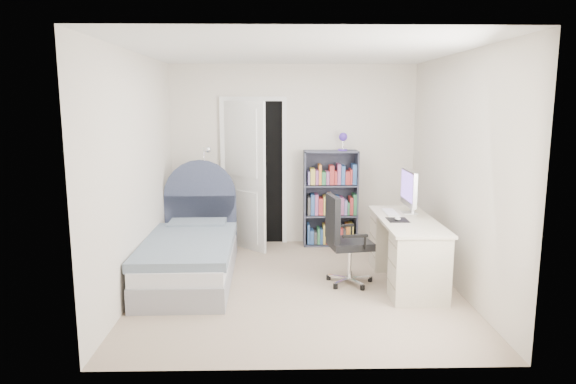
{
  "coord_description": "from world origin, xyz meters",
  "views": [
    {
      "loc": [
        -0.23,
        -5.37,
        1.99
      ],
      "look_at": [
        -0.1,
        0.27,
        1.0
      ],
      "focal_mm": 32.0,
      "sensor_mm": 36.0,
      "label": 1
    }
  ],
  "objects_px": {
    "bed": "(191,253)",
    "office_chair": "(343,236)",
    "floor_lamp": "(207,210)",
    "desk": "(406,248)",
    "nightstand": "(209,224)",
    "bookcase": "(331,202)"
  },
  "relations": [
    {
      "from": "desk",
      "to": "office_chair",
      "type": "distance_m",
      "value": 0.72
    },
    {
      "from": "bed",
      "to": "office_chair",
      "type": "xyz_separation_m",
      "value": [
        1.7,
        -0.25,
        0.26
      ]
    },
    {
      "from": "floor_lamp",
      "to": "office_chair",
      "type": "xyz_separation_m",
      "value": [
        1.65,
        -1.21,
        -0.03
      ]
    },
    {
      "from": "bed",
      "to": "nightstand",
      "type": "relative_size",
      "value": 3.56
    },
    {
      "from": "desk",
      "to": "office_chair",
      "type": "xyz_separation_m",
      "value": [
        -0.71,
        -0.03,
        0.15
      ]
    },
    {
      "from": "floor_lamp",
      "to": "desk",
      "type": "distance_m",
      "value": 2.64
    },
    {
      "from": "bookcase",
      "to": "floor_lamp",
      "type": "bearing_deg",
      "value": -167.16
    },
    {
      "from": "nightstand",
      "to": "office_chair",
      "type": "bearing_deg",
      "value": -37.95
    },
    {
      "from": "floor_lamp",
      "to": "bookcase",
      "type": "height_order",
      "value": "bookcase"
    },
    {
      "from": "floor_lamp",
      "to": "desk",
      "type": "relative_size",
      "value": 0.96
    },
    {
      "from": "floor_lamp",
      "to": "office_chair",
      "type": "bearing_deg",
      "value": -36.27
    },
    {
      "from": "floor_lamp",
      "to": "office_chair",
      "type": "relative_size",
      "value": 1.43
    },
    {
      "from": "desk",
      "to": "office_chair",
      "type": "relative_size",
      "value": 1.5
    },
    {
      "from": "office_chair",
      "to": "desk",
      "type": "bearing_deg",
      "value": 2.42
    },
    {
      "from": "nightstand",
      "to": "desk",
      "type": "distance_m",
      "value": 2.65
    },
    {
      "from": "nightstand",
      "to": "desk",
      "type": "relative_size",
      "value": 0.39
    },
    {
      "from": "nightstand",
      "to": "floor_lamp",
      "type": "distance_m",
      "value": 0.21
    },
    {
      "from": "bed",
      "to": "bookcase",
      "type": "bearing_deg",
      "value": 37.51
    },
    {
      "from": "desk",
      "to": "floor_lamp",
      "type": "bearing_deg",
      "value": 153.43
    },
    {
      "from": "bookcase",
      "to": "desk",
      "type": "bearing_deg",
      "value": -66.81
    },
    {
      "from": "bed",
      "to": "desk",
      "type": "distance_m",
      "value": 2.43
    },
    {
      "from": "floor_lamp",
      "to": "office_chair",
      "type": "distance_m",
      "value": 2.04
    }
  ]
}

